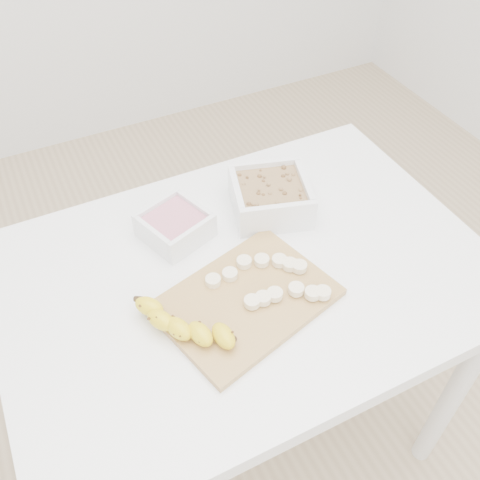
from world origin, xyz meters
name	(u,v)px	position (x,y,z in m)	size (l,w,h in m)	color
ground	(244,431)	(0.00, 0.00, 0.00)	(3.50, 3.50, 0.00)	#C6AD89
table	(246,299)	(0.00, 0.00, 0.65)	(1.00, 0.70, 0.75)	white
bowl_yogurt	(175,225)	(-0.09, 0.16, 0.78)	(0.16, 0.16, 0.06)	white
bowl_granola	(270,196)	(0.13, 0.14, 0.79)	(0.21, 0.21, 0.08)	white
cutting_board	(246,300)	(-0.04, -0.07, 0.76)	(0.32, 0.23, 0.01)	tan
banana	(186,325)	(-0.17, -0.09, 0.78)	(0.05, 0.20, 0.03)	yellow
banana_slices	(272,280)	(0.02, -0.06, 0.77)	(0.21, 0.17, 0.02)	#F4E4BA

